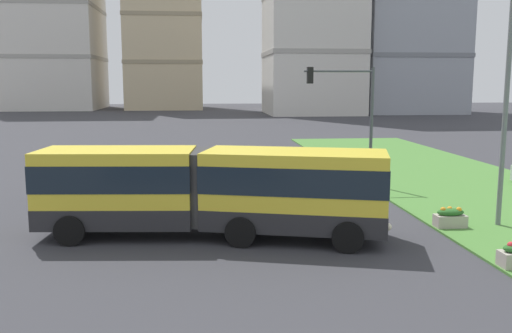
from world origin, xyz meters
name	(u,v)px	position (x,y,z in m)	size (l,w,h in m)	color
articulated_bus	(211,190)	(-0.94, 13.54, 1.65)	(11.97, 4.71, 3.00)	yellow
car_grey_wagon	(96,182)	(-6.04, 20.60, 0.75)	(4.54, 2.34, 1.58)	slate
flower_planter_4	(450,218)	(7.65, 13.69, 0.43)	(1.10, 0.56, 0.74)	#B7AD9E
traffic_light_far_right	(350,106)	(6.13, 22.00, 4.10)	(3.53, 0.28, 5.98)	#474C51
streetlight_median	(508,74)	(9.55, 13.82, 5.53)	(0.70, 0.28, 10.16)	slate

